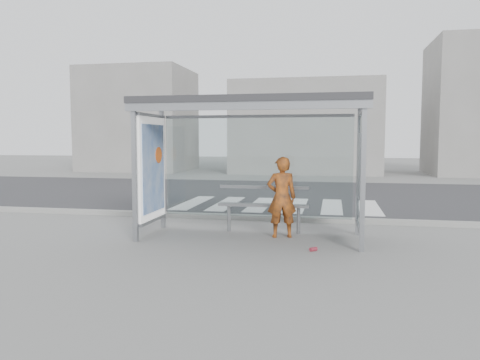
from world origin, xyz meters
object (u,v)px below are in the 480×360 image
(person, at_px, (282,197))
(bench, at_px, (263,205))
(soda_can, at_px, (313,249))
(bus_shelter, at_px, (232,133))

(person, height_order, bench, person)
(person, relative_size, soda_can, 11.93)
(bus_shelter, relative_size, soda_can, 32.96)
(bus_shelter, xyz_separation_m, person, (0.94, 0.13, -1.21))
(bench, distance_m, soda_can, 1.84)
(soda_can, bearing_deg, person, 122.39)
(person, bearing_deg, soda_can, 107.78)
(bus_shelter, height_order, person, bus_shelter)
(bench, bearing_deg, bus_shelter, -135.44)
(person, bearing_deg, bus_shelter, -6.64)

